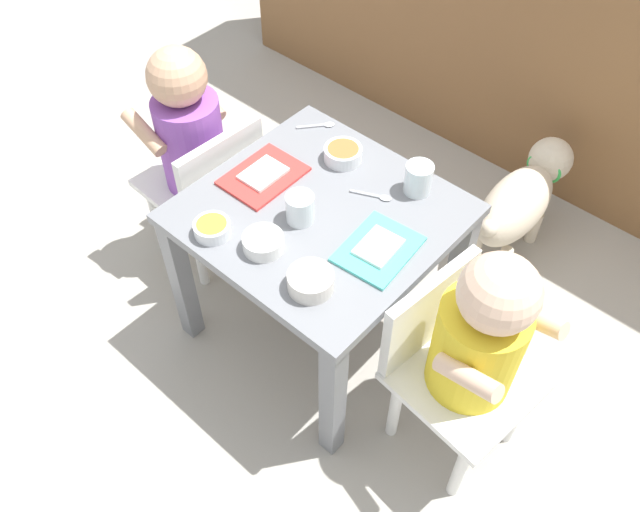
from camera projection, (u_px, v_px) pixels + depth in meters
ground_plane at (320, 325)px, 1.85m from camera, size 7.00×7.00×0.00m
kitchen_cabinet_back at (559, 11)px, 2.01m from camera, size 2.27×0.37×0.99m
dining_table at (320, 234)px, 1.57m from camera, size 0.57×0.55×0.46m
seated_child_left at (191, 140)px, 1.73m from camera, size 0.29×0.29×0.68m
seated_child_right at (475, 339)px, 1.33m from camera, size 0.31×0.31×0.66m
dog at (522, 198)px, 1.91m from camera, size 0.17×0.45×0.30m
food_tray_left at (263, 175)px, 1.57m from camera, size 0.14×0.19×0.02m
food_tray_right at (378, 248)px, 1.42m from camera, size 0.15×0.19×0.02m
water_cup_left at (418, 180)px, 1.52m from camera, size 0.07×0.07×0.07m
water_cup_right at (300, 209)px, 1.46m from camera, size 0.06×0.06×0.07m
cereal_bowl_left_side at (212, 228)px, 1.45m from camera, size 0.08×0.08×0.03m
veggie_bowl_far at (311, 281)px, 1.34m from camera, size 0.10×0.10×0.04m
veggie_bowl_near at (343, 153)px, 1.61m from camera, size 0.09×0.09×0.03m
cereal_bowl_right_side at (263, 242)px, 1.42m from camera, size 0.09×0.09×0.03m
spoon_by_left_tray at (375, 196)px, 1.53m from camera, size 0.10×0.05×0.01m
spoon_by_right_tray at (320, 125)px, 1.70m from camera, size 0.07×0.08×0.01m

